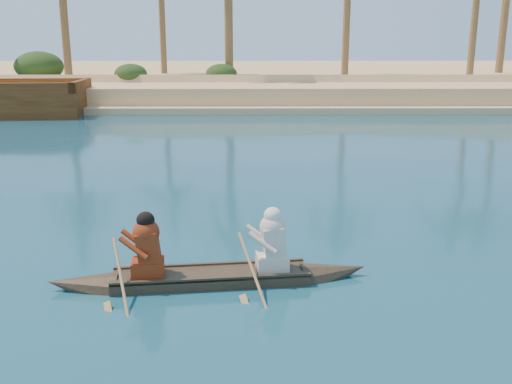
{
  "coord_description": "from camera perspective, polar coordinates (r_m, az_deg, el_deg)",
  "views": [
    {
      "loc": [
        3.15,
        -7.94,
        3.68
      ],
      "look_at": [
        3.22,
        2.22,
        1.02
      ],
      "focal_mm": 40.0,
      "sensor_mm": 36.0,
      "label": 1
    }
  ],
  "objects": [
    {
      "name": "ground",
      "position": [
        9.3,
        -20.45,
        -9.6
      ],
      "size": [
        160.0,
        160.0,
        0.0
      ],
      "primitive_type": "plane",
      "color": "#0B3048",
      "rests_on": "ground"
    },
    {
      "name": "sandy_embankment",
      "position": [
        55.01,
        -3.77,
        11.36
      ],
      "size": [
        150.0,
        51.0,
        1.5
      ],
      "color": "#E1B57F",
      "rests_on": "ground"
    },
    {
      "name": "shrub_cluster",
      "position": [
        39.65,
        -5.06,
        11.03
      ],
      "size": [
        100.0,
        6.0,
        2.4
      ],
      "primitive_type": null,
      "color": "#1D3613",
      "rests_on": "ground"
    },
    {
      "name": "canoe",
      "position": [
        9.06,
        -4.53,
        -7.49
      ],
      "size": [
        5.08,
        1.25,
        1.39
      ],
      "rotation": [
        0.0,
        0.0,
        0.12
      ],
      "color": "#3E3321",
      "rests_on": "ground"
    }
  ]
}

